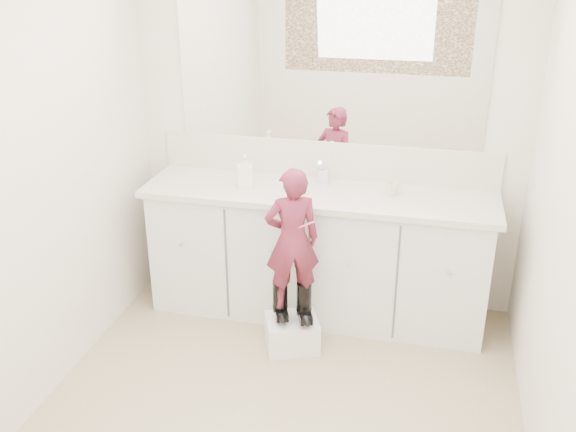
# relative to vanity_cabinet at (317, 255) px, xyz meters

# --- Properties ---
(floor) EXTENTS (3.00, 3.00, 0.00)m
(floor) POSITION_rel_vanity_cabinet_xyz_m (0.00, -1.23, -0.42)
(floor) COLOR #8E785D
(floor) RESTS_ON ground
(wall_back) EXTENTS (2.60, 0.00, 2.60)m
(wall_back) POSITION_rel_vanity_cabinet_xyz_m (0.00, 0.27, 0.77)
(wall_back) COLOR beige
(wall_back) RESTS_ON floor
(wall_left) EXTENTS (0.00, 3.00, 3.00)m
(wall_left) POSITION_rel_vanity_cabinet_xyz_m (-1.30, -1.23, 0.78)
(wall_left) COLOR beige
(wall_left) RESTS_ON floor
(wall_right) EXTENTS (0.00, 3.00, 3.00)m
(wall_right) POSITION_rel_vanity_cabinet_xyz_m (1.30, -1.23, 0.78)
(wall_right) COLOR beige
(wall_right) RESTS_ON floor
(vanity_cabinet) EXTENTS (2.20, 0.55, 0.85)m
(vanity_cabinet) POSITION_rel_vanity_cabinet_xyz_m (0.00, 0.00, 0.00)
(vanity_cabinet) COLOR silver
(vanity_cabinet) RESTS_ON floor
(countertop) EXTENTS (2.28, 0.58, 0.04)m
(countertop) POSITION_rel_vanity_cabinet_xyz_m (0.00, -0.01, 0.45)
(countertop) COLOR beige
(countertop) RESTS_ON vanity_cabinet
(backsplash) EXTENTS (2.28, 0.03, 0.25)m
(backsplash) POSITION_rel_vanity_cabinet_xyz_m (0.00, 0.26, 0.59)
(backsplash) COLOR beige
(backsplash) RESTS_ON countertop
(mirror) EXTENTS (2.00, 0.02, 1.00)m
(mirror) POSITION_rel_vanity_cabinet_xyz_m (0.00, 0.26, 1.22)
(mirror) COLOR white
(mirror) RESTS_ON wall_back
(dot_panel) EXTENTS (2.00, 0.01, 1.20)m
(dot_panel) POSITION_rel_vanity_cabinet_xyz_m (0.00, -2.71, 1.22)
(dot_panel) COLOR #472819
(dot_panel) RESTS_ON wall_front
(faucet) EXTENTS (0.08, 0.08, 0.10)m
(faucet) POSITION_rel_vanity_cabinet_xyz_m (0.00, 0.15, 0.52)
(faucet) COLOR silver
(faucet) RESTS_ON countertop
(cup) EXTENTS (0.09, 0.09, 0.08)m
(cup) POSITION_rel_vanity_cabinet_xyz_m (0.46, 0.03, 0.51)
(cup) COLOR beige
(cup) RESTS_ON countertop
(soap_bottle) EXTENTS (0.12, 0.12, 0.21)m
(soap_bottle) POSITION_rel_vanity_cabinet_xyz_m (-0.48, -0.04, 0.57)
(soap_bottle) COLOR white
(soap_bottle) RESTS_ON countertop
(step_stool) EXTENTS (0.39, 0.36, 0.20)m
(step_stool) POSITION_rel_vanity_cabinet_xyz_m (-0.06, -0.48, -0.32)
(step_stool) COLOR white
(step_stool) RESTS_ON floor
(boot_left) EXTENTS (0.16, 0.20, 0.27)m
(boot_left) POSITION_rel_vanity_cabinet_xyz_m (-0.14, -0.48, -0.09)
(boot_left) COLOR black
(boot_left) RESTS_ON step_stool
(boot_right) EXTENTS (0.16, 0.20, 0.27)m
(boot_right) POSITION_rel_vanity_cabinet_xyz_m (0.01, -0.48, -0.09)
(boot_right) COLOR black
(boot_right) RESTS_ON step_stool
(toddler) EXTENTS (0.38, 0.32, 0.89)m
(toddler) POSITION_rel_vanity_cabinet_xyz_m (-0.06, -0.48, 0.33)
(toddler) COLOR #AD3550
(toddler) RESTS_ON step_stool
(toothbrush) EXTENTS (0.13, 0.06, 0.06)m
(toothbrush) POSITION_rel_vanity_cabinet_xyz_m (0.01, -0.49, 0.43)
(toothbrush) COLOR #EA5B89
(toothbrush) RESTS_ON toddler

